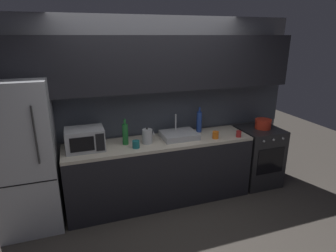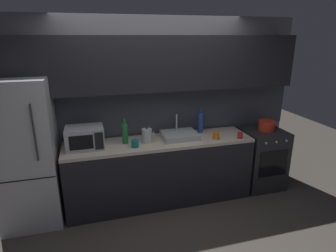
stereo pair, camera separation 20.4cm
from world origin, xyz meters
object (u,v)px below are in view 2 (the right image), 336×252
refrigerator (27,154)px  wine_bottle_green (125,133)px  wine_bottle_blue (201,122)px  oven_range (261,158)px  kettle (147,136)px  mug_teal (135,144)px  cooking_pot (267,126)px  microwave (85,137)px  mug_orange (216,136)px  mug_red (240,135)px

refrigerator → wine_bottle_green: 1.19m
refrigerator → wine_bottle_blue: refrigerator is taller
oven_range → kettle: kettle is taller
oven_range → wine_bottle_green: 2.14m
mug_teal → cooking_pot: bearing=3.9°
oven_range → microwave: size_ratio=1.96×
microwave → mug_teal: (0.60, -0.16, -0.09)m
oven_range → mug_orange: (-0.85, -0.15, 0.50)m
oven_range → cooking_pot: size_ratio=3.71×
mug_red → mug_teal: size_ratio=0.88×
mug_teal → kettle: bearing=33.0°
oven_range → wine_bottle_blue: size_ratio=2.43×
mug_orange → cooking_pot: bearing=9.9°
mug_red → cooking_pot: size_ratio=0.35×
wine_bottle_green → wine_bottle_blue: bearing=7.4°
mug_red → cooking_pot: bearing=20.5°
refrigerator → mug_teal: (1.28, -0.14, 0.04)m
wine_bottle_blue → cooking_pot: wine_bottle_blue is taller
wine_bottle_green → mug_red: bearing=-8.7°
microwave → mug_red: size_ratio=5.40×
kettle → mug_orange: bearing=-8.2°
microwave → wine_bottle_blue: size_ratio=1.24×
refrigerator → kettle: bearing=-0.8°
mug_red → mug_orange: bearing=171.1°
microwave → wine_bottle_blue: 1.62m
oven_range → wine_bottle_blue: bearing=169.6°
mug_teal → cooking_pot: size_ratio=0.40×
refrigerator → wine_bottle_green: bearing=1.4°
wine_bottle_blue → mug_red: bearing=-41.5°
oven_range → cooking_pot: cooking_pot is taller
wine_bottle_green → kettle: bearing=-10.1°
kettle → cooking_pot: 1.82m
mug_teal → wine_bottle_green: bearing=120.9°
microwave → kettle: microwave is taller
refrigerator → microwave: refrigerator is taller
mug_teal → oven_range: bearing=4.0°
refrigerator → mug_orange: refrigerator is taller
kettle → wine_bottle_blue: bearing=13.1°
oven_range → cooking_pot: 0.52m
mug_orange → mug_teal: bearing=179.1°
wine_bottle_blue → mug_teal: 1.06m
mug_red → refrigerator: bearing=175.6°
mug_teal → mug_orange: bearing=-0.9°
refrigerator → cooking_pot: refrigerator is taller
oven_range → cooking_pot: (0.04, 0.00, 0.52)m
kettle → wine_bottle_green: size_ratio=0.62×
wine_bottle_blue → cooking_pot: (0.98, -0.17, -0.08)m
kettle → wine_bottle_green: (-0.28, 0.05, 0.05)m
wine_bottle_blue → mug_orange: wine_bottle_blue is taller
wine_bottle_blue → mug_orange: size_ratio=3.76×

